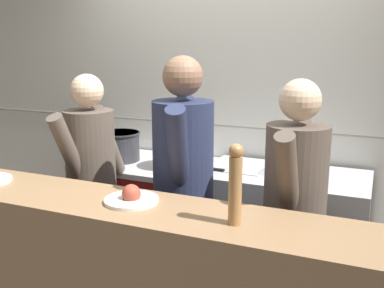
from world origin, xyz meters
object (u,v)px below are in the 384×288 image
oven_range (147,214)px  sauce_pot (173,154)px  plated_dish_appetiser (131,198)px  chef_line (294,214)px  stock_pot (120,145)px  pepper_mill (235,183)px  mixing_bowl_steel (279,168)px  chef_sous (183,188)px  chef_head_cook (92,181)px  chefs_knife (229,172)px

oven_range → sauce_pot: sauce_pot is taller
plated_dish_appetiser → chef_line: size_ratio=0.17×
stock_pot → pepper_mill: pepper_mill is taller
mixing_bowl_steel → stock_pot: bearing=-179.2°
pepper_mill → chef_line: bearing=73.9°
plated_dish_appetiser → chef_sous: (0.06, 0.49, -0.10)m
plated_dish_appetiser → chef_line: 0.88m
stock_pot → chef_line: bearing=-24.3°
stock_pot → sauce_pot: 0.48m
oven_range → mixing_bowl_steel: mixing_bowl_steel is taller
plated_dish_appetiser → chef_head_cook: 0.88m
sauce_pot → chef_sous: 0.76m
pepper_mill → sauce_pot: bearing=125.6°
stock_pot → chef_line: (1.52, -0.68, -0.09)m
stock_pot → pepper_mill: (1.35, -1.24, 0.23)m
plated_dish_appetiser → sauce_pot: bearing=105.4°
chef_head_cook → sauce_pot: bearing=64.1°
chef_sous → chef_line: 0.66m
oven_range → chef_head_cook: size_ratio=0.64×
oven_range → chef_line: 1.56m
chefs_knife → chef_head_cook: size_ratio=0.22×
chefs_knife → chef_sous: bearing=-98.4°
chef_head_cook → chef_sous: 0.72m
mixing_bowl_steel → plated_dish_appetiser: plated_dish_appetiser is taller
oven_range → mixing_bowl_steel: (1.06, -0.02, 0.52)m
chef_head_cook → chef_sous: (0.71, -0.08, 0.07)m
mixing_bowl_steel → pepper_mill: bearing=-86.4°
chef_sous → chef_line: bearing=-17.5°
pepper_mill → chef_head_cook: size_ratio=0.22×
oven_range → plated_dish_appetiser: 1.49m
mixing_bowl_steel → pepper_mill: (0.08, -1.26, 0.27)m
mixing_bowl_steel → chef_line: (0.24, -0.70, -0.05)m
chef_head_cook → pepper_mill: bearing=-24.0°
stock_pot → oven_range: bearing=9.5°
sauce_pot → pepper_mill: size_ratio=0.90×
plated_dish_appetiser → pepper_mill: (0.55, -0.06, 0.16)m
stock_pot → chef_head_cook: 0.63m
mixing_bowl_steel → chef_sous: (-0.41, -0.70, 0.01)m
pepper_mill → chef_sous: (-0.49, 0.56, -0.26)m
oven_range → chefs_knife: 0.89m
chefs_knife → pepper_mill: 1.26m
sauce_pot → mixing_bowl_steel: (0.79, 0.04, -0.03)m
plated_dish_appetiser → chefs_knife: bearing=82.3°
chef_head_cook → chef_sous: bearing=-2.5°
oven_range → stock_pot: (-0.21, -0.04, 0.56)m
mixing_bowl_steel → pepper_mill: pepper_mill is taller
pepper_mill → oven_range: bearing=131.8°
mixing_bowl_steel → chef_line: 0.74m
pepper_mill → chef_sous: bearing=131.6°
oven_range → plated_dish_appetiser: plated_dish_appetiser is taller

